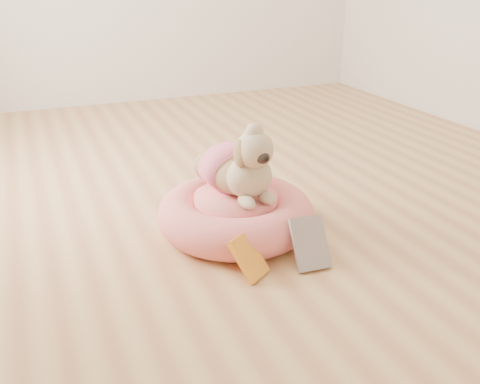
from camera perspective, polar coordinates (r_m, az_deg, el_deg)
name	(u,v)px	position (r m, az deg, el deg)	size (l,w,h in m)	color
floor	(252,184)	(3.02, 1.27, 0.83)	(4.50, 4.50, 0.00)	#B97C4D
pet_bed	(236,214)	(2.46, -0.44, -2.34)	(0.72, 0.72, 0.18)	#F67760
dog	(238,154)	(2.38, -0.18, 4.03)	(0.34, 0.50, 0.37)	brown
book_yellow	(249,257)	(2.12, 0.92, -6.95)	(0.12, 0.02, 0.18)	yellow
book_white	(310,243)	(2.20, 7.48, -5.44)	(0.14, 0.02, 0.22)	white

